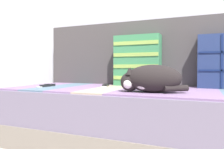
# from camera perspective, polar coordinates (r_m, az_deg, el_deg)

# --- Properties ---
(ground_plane) EXTENTS (14.00, 14.00, 0.00)m
(ground_plane) POSITION_cam_1_polar(r_m,az_deg,el_deg) (1.58, 6.03, -18.69)
(ground_plane) COLOR #A89E8E
(couch) EXTENTS (2.01, 0.89, 0.40)m
(couch) POSITION_cam_1_polar(r_m,az_deg,el_deg) (1.62, 7.10, -10.83)
(couch) COLOR gray
(couch) RESTS_ON ground_plane
(sofa_backrest) EXTENTS (1.97, 0.14, 0.56)m
(sofa_backrest) POSITION_cam_1_polar(r_m,az_deg,el_deg) (1.95, 10.10, 5.53)
(sofa_backrest) COLOR #474242
(sofa_backrest) RESTS_ON couch
(throw_pillow_striped) EXTENTS (0.38, 0.14, 0.42)m
(throw_pillow_striped) POSITION_cam_1_polar(r_m,az_deg,el_deg) (1.83, 6.65, 3.62)
(throw_pillow_striped) COLOR #3D8956
(throw_pillow_striped) RESTS_ON couch
(sleeping_cat) EXTENTS (0.40, 0.23, 0.17)m
(sleeping_cat) POSITION_cam_1_polar(r_m,az_deg,el_deg) (1.33, 9.75, -1.21)
(sleeping_cat) COLOR black
(sleeping_cat) RESTS_ON couch
(game_remote_near) EXTENTS (0.09, 0.19, 0.02)m
(game_remote_near) POSITION_cam_1_polar(r_m,az_deg,el_deg) (1.76, -1.67, -2.80)
(game_remote_near) COLOR black
(game_remote_near) RESTS_ON couch
(game_remote_far) EXTENTS (0.05, 0.19, 0.02)m
(game_remote_far) POSITION_cam_1_polar(r_m,az_deg,el_deg) (1.81, -16.60, -2.76)
(game_remote_far) COLOR black
(game_remote_far) RESTS_ON couch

